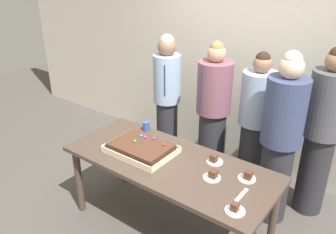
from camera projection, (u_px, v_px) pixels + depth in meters
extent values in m
plane|color=#4C4742|center=(169.00, 227.00, 3.45)|extent=(12.00, 12.00, 0.00)
cube|color=beige|center=(252.00, 48.00, 3.98)|extent=(8.00, 0.12, 3.00)
cube|color=#47382D|center=(169.00, 163.00, 3.13)|extent=(1.97, 0.83, 0.04)
cylinder|color=#47382D|center=(79.00, 181.00, 3.54)|extent=(0.07, 0.07, 0.74)
cylinder|color=#47382D|center=(124.00, 154.00, 4.03)|extent=(0.07, 0.07, 0.74)
cylinder|color=#47382D|center=(273.00, 217.00, 3.05)|extent=(0.07, 0.07, 0.74)
cube|color=beige|center=(141.00, 151.00, 3.27)|extent=(0.62, 0.45, 0.01)
cube|color=beige|center=(125.00, 158.00, 3.10)|extent=(0.62, 0.01, 0.05)
cube|color=beige|center=(155.00, 140.00, 3.41)|extent=(0.62, 0.01, 0.05)
cube|color=beige|center=(117.00, 139.00, 3.42)|extent=(0.01, 0.45, 0.05)
cube|color=beige|center=(167.00, 159.00, 3.09)|extent=(0.01, 0.45, 0.05)
cube|color=#4C2D1E|center=(141.00, 147.00, 3.25)|extent=(0.55, 0.38, 0.07)
sphere|color=purple|center=(145.00, 137.00, 3.34)|extent=(0.03, 0.03, 0.03)
sphere|color=red|center=(164.00, 145.00, 3.20)|extent=(0.03, 0.03, 0.03)
sphere|color=purple|center=(153.00, 138.00, 3.32)|extent=(0.03, 0.03, 0.03)
sphere|color=#2D84E0|center=(141.00, 136.00, 3.36)|extent=(0.03, 0.03, 0.03)
sphere|color=green|center=(135.00, 141.00, 3.26)|extent=(0.03, 0.03, 0.03)
cylinder|color=white|center=(247.00, 179.00, 2.87)|extent=(0.15, 0.15, 0.01)
cube|color=#4C2D1E|center=(248.00, 175.00, 2.84)|extent=(0.06, 0.06, 0.07)
cylinder|color=white|center=(212.00, 178.00, 2.88)|extent=(0.15, 0.15, 0.01)
cube|color=#4C2D1E|center=(213.00, 174.00, 2.87)|extent=(0.06, 0.06, 0.06)
cylinder|color=white|center=(235.00, 211.00, 2.50)|extent=(0.15, 0.15, 0.01)
cube|color=#4C2D1E|center=(235.00, 207.00, 2.49)|extent=(0.05, 0.05, 0.06)
cylinder|color=white|center=(215.00, 162.00, 3.10)|extent=(0.15, 0.15, 0.01)
cube|color=#4C2D1E|center=(214.00, 158.00, 3.09)|extent=(0.06, 0.06, 0.07)
cylinder|color=#2D5199|center=(146.00, 126.00, 3.65)|extent=(0.07, 0.07, 0.10)
cube|color=silver|center=(241.00, 195.00, 2.67)|extent=(0.03, 0.20, 0.01)
cylinder|color=#28282D|center=(274.00, 180.00, 3.44)|extent=(0.30, 0.30, 0.87)
cylinder|color=#384266|center=(285.00, 112.00, 3.12)|extent=(0.38, 0.38, 0.64)
sphere|color=beige|center=(292.00, 67.00, 2.94)|extent=(0.22, 0.22, 0.22)
sphere|color=#B2A899|center=(293.00, 60.00, 2.92)|extent=(0.17, 0.17, 0.17)
cylinder|color=#28282D|center=(211.00, 147.00, 4.00)|extent=(0.30, 0.30, 0.90)
cylinder|color=#7A4C5B|center=(215.00, 87.00, 3.69)|extent=(0.38, 0.38, 0.57)
cube|color=navy|center=(203.00, 89.00, 3.57)|extent=(0.04, 0.02, 0.36)
sphere|color=tan|center=(217.00, 53.00, 3.53)|extent=(0.20, 0.20, 0.20)
sphere|color=olive|center=(217.00, 48.00, 3.51)|extent=(0.15, 0.15, 0.15)
cylinder|color=#28282D|center=(167.00, 132.00, 4.41)|extent=(0.26, 0.26, 0.85)
cylinder|color=#93ADCC|center=(167.00, 79.00, 4.11)|extent=(0.33, 0.33, 0.58)
cube|color=navy|center=(164.00, 81.00, 3.96)|extent=(0.04, 0.02, 0.37)
sphere|color=#8C664C|center=(167.00, 46.00, 3.95)|extent=(0.22, 0.22, 0.22)
sphere|color=#B2A899|center=(167.00, 41.00, 3.92)|extent=(0.17, 0.17, 0.17)
cylinder|color=#28282D|center=(313.00, 173.00, 3.54)|extent=(0.29, 0.29, 0.88)
cylinder|color=#4C4C51|center=(328.00, 104.00, 3.22)|extent=(0.37, 0.37, 0.65)
cylinder|color=#28282D|center=(252.00, 155.00, 3.91)|extent=(0.30, 0.30, 0.82)
cylinder|color=#93ADCC|center=(258.00, 99.00, 3.62)|extent=(0.37, 0.37, 0.57)
sphere|color=#8C664C|center=(262.00, 64.00, 3.46)|extent=(0.19, 0.19, 0.19)
sphere|color=black|center=(263.00, 59.00, 3.44)|extent=(0.15, 0.15, 0.15)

